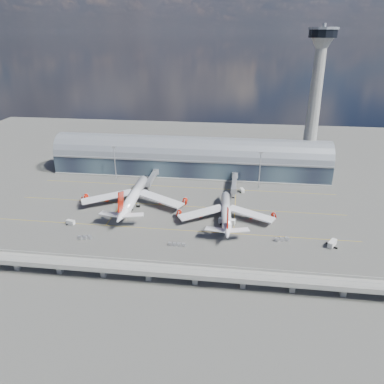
# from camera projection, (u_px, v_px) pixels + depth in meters

# --- Properties ---
(ground) EXTENTS (500.00, 500.00, 0.00)m
(ground) POSITION_uv_depth(u_px,v_px,m) (172.00, 221.00, 210.48)
(ground) COLOR #474744
(ground) RESTS_ON ground
(taxi_lines) EXTENTS (200.00, 80.12, 0.01)m
(taxi_lines) POSITION_uv_depth(u_px,v_px,m) (178.00, 204.00, 230.62)
(taxi_lines) COLOR gold
(taxi_lines) RESTS_ON ground
(terminal) EXTENTS (200.00, 30.00, 28.00)m
(terminal) POSITION_uv_depth(u_px,v_px,m) (190.00, 159.00, 277.07)
(terminal) COLOR #1F2635
(terminal) RESTS_ON ground
(control_tower) EXTENTS (19.00, 19.00, 103.00)m
(control_tower) POSITION_uv_depth(u_px,v_px,m) (314.00, 105.00, 255.65)
(control_tower) COLOR gray
(control_tower) RESTS_ON ground
(guideway) EXTENTS (220.00, 8.50, 7.20)m
(guideway) POSITION_uv_depth(u_px,v_px,m) (148.00, 270.00, 158.27)
(guideway) COLOR gray
(guideway) RESTS_ON ground
(floodlight_mast_left) EXTENTS (3.00, 0.70, 25.70)m
(floodlight_mast_left) POSITION_uv_depth(u_px,v_px,m) (115.00, 163.00, 261.16)
(floodlight_mast_left) COLOR gray
(floodlight_mast_left) RESTS_ON ground
(floodlight_mast_right) EXTENTS (3.00, 0.70, 25.70)m
(floodlight_mast_right) POSITION_uv_depth(u_px,v_px,m) (260.00, 169.00, 249.28)
(floodlight_mast_right) COLOR gray
(floodlight_mast_right) RESTS_ON ground
(airliner_left) EXTENTS (65.72, 69.01, 21.05)m
(airliner_left) POSITION_uv_depth(u_px,v_px,m) (133.00, 197.00, 226.36)
(airliner_left) COLOR white
(airliner_left) RESTS_ON ground
(airliner_right) EXTENTS (56.34, 58.89, 18.68)m
(airliner_right) POSITION_uv_depth(u_px,v_px,m) (226.00, 213.00, 209.23)
(airliner_right) COLOR white
(airliner_right) RESTS_ON ground
(jet_bridge_left) EXTENTS (4.40, 28.00, 7.25)m
(jet_bridge_left) POSITION_uv_depth(u_px,v_px,m) (152.00, 177.00, 259.59)
(jet_bridge_left) COLOR gray
(jet_bridge_left) RESTS_ON ground
(jet_bridge_right) EXTENTS (4.40, 32.00, 7.25)m
(jet_bridge_right) POSITION_uv_depth(u_px,v_px,m) (234.00, 182.00, 251.08)
(jet_bridge_right) COLOR gray
(jet_bridge_right) RESTS_ON ground
(service_truck_0) EXTENTS (4.19, 7.90, 3.12)m
(service_truck_0) POSITION_uv_depth(u_px,v_px,m) (129.00, 210.00, 220.11)
(service_truck_0) COLOR silver
(service_truck_0) RESTS_ON ground
(service_truck_1) EXTENTS (4.96, 3.07, 2.67)m
(service_truck_1) POSITION_uv_depth(u_px,v_px,m) (71.00, 222.00, 205.93)
(service_truck_1) COLOR silver
(service_truck_1) RESTS_ON ground
(service_truck_2) EXTENTS (9.43, 4.24, 3.30)m
(service_truck_2) POSITION_uv_depth(u_px,v_px,m) (227.00, 221.00, 206.19)
(service_truck_2) COLOR silver
(service_truck_2) RESTS_ON ground
(service_truck_3) EXTENTS (5.45, 6.77, 3.11)m
(service_truck_3) POSITION_uv_depth(u_px,v_px,m) (332.00, 244.00, 184.78)
(service_truck_3) COLOR silver
(service_truck_3) RESTS_ON ground
(service_truck_4) EXTENTS (3.29, 4.77, 2.53)m
(service_truck_4) POSITION_uv_depth(u_px,v_px,m) (242.00, 190.00, 247.66)
(service_truck_4) COLOR silver
(service_truck_4) RESTS_ON ground
(service_truck_5) EXTENTS (5.16, 5.91, 2.77)m
(service_truck_5) POSITION_uv_depth(u_px,v_px,m) (145.00, 184.00, 257.55)
(service_truck_5) COLOR silver
(service_truck_5) RESTS_ON ground
(cargo_train_0) EXTENTS (7.50, 2.97, 1.64)m
(cargo_train_0) POSITION_uv_depth(u_px,v_px,m) (85.00, 237.00, 191.74)
(cargo_train_0) COLOR gray
(cargo_train_0) RESTS_ON ground
(cargo_train_1) EXTENTS (8.75, 1.51, 1.46)m
(cargo_train_1) POSITION_uv_depth(u_px,v_px,m) (177.00, 244.00, 185.69)
(cargo_train_1) COLOR gray
(cargo_train_1) RESTS_ON ground
(cargo_train_2) EXTENTS (7.74, 3.40, 1.70)m
(cargo_train_2) POSITION_uv_depth(u_px,v_px,m) (282.00, 239.00, 189.94)
(cargo_train_2) COLOR gray
(cargo_train_2) RESTS_ON ground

